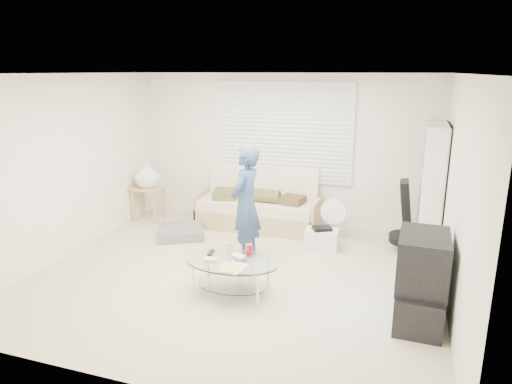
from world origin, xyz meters
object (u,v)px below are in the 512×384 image
(bookshelf, at_px, (431,189))
(coffee_table, at_px, (231,267))
(tv_unit, at_px, (421,280))
(futon_sofa, at_px, (258,208))

(bookshelf, height_order, coffee_table, bookshelf)
(bookshelf, bearing_deg, tv_unit, -93.55)
(tv_unit, bearing_deg, futon_sofa, 137.32)
(futon_sofa, bearing_deg, coffee_table, -79.47)
(futon_sofa, xyz_separation_m, tv_unit, (2.50, -2.30, 0.14))
(futon_sofa, distance_m, tv_unit, 3.40)
(tv_unit, bearing_deg, coffee_table, -178.41)
(coffee_table, bearing_deg, bookshelf, 43.52)
(coffee_table, bearing_deg, tv_unit, 1.59)
(tv_unit, relative_size, coffee_table, 0.85)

